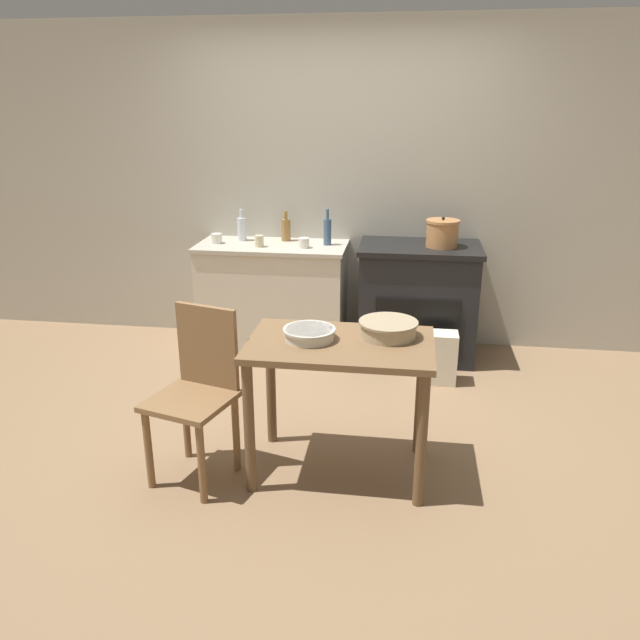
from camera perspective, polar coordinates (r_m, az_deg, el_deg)
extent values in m
plane|color=#896B4C|center=(4.03, -0.80, -9.38)|extent=(14.00, 14.00, 0.00)
cube|color=#B2AD9E|center=(5.14, 1.95, 11.99)|extent=(8.00, 0.07, 2.55)
cube|color=beige|center=(5.11, -4.29, 2.04)|extent=(1.16, 0.55, 0.83)
cube|color=#B6AD9C|center=(5.00, -4.42, 6.75)|extent=(1.19, 0.58, 0.03)
cube|color=black|center=(4.98, 8.89, 1.51)|extent=(0.89, 0.59, 0.86)
cube|color=black|center=(4.86, 9.16, 6.55)|extent=(0.93, 0.63, 0.04)
cube|color=black|center=(4.71, 8.86, -0.21)|extent=(0.62, 0.01, 0.36)
cube|color=brown|center=(3.23, 1.86, -2.29)|extent=(0.96, 0.61, 0.03)
cylinder|color=brown|center=(3.24, -6.49, -9.82)|extent=(0.06, 0.06, 0.73)
cylinder|color=brown|center=(3.15, 9.25, -10.86)|extent=(0.06, 0.06, 0.73)
cylinder|color=brown|center=(3.68, -4.51, -5.98)|extent=(0.06, 0.06, 0.73)
cylinder|color=brown|center=(3.60, 9.18, -6.77)|extent=(0.06, 0.06, 0.73)
cube|color=olive|center=(3.34, -11.78, -7.24)|extent=(0.49, 0.49, 0.03)
cube|color=olive|center=(3.38, -10.25, -2.35)|extent=(0.35, 0.13, 0.45)
cylinder|color=olive|center=(3.43, -15.41, -11.34)|extent=(0.04, 0.04, 0.45)
cylinder|color=olive|center=(3.26, -10.78, -12.78)|extent=(0.04, 0.04, 0.45)
cylinder|color=olive|center=(3.66, -12.15, -9.04)|extent=(0.04, 0.04, 0.45)
cylinder|color=olive|center=(3.49, -7.68, -10.23)|extent=(0.04, 0.04, 0.45)
cube|color=beige|center=(4.59, 10.81, -3.39)|extent=(0.25, 0.18, 0.38)
cylinder|color=#B77A47|center=(4.80, 11.11, 7.66)|extent=(0.24, 0.24, 0.18)
cylinder|color=#B77A47|center=(4.78, 11.19, 8.85)|extent=(0.25, 0.25, 0.02)
sphere|color=black|center=(4.78, 11.21, 9.11)|extent=(0.02, 0.02, 0.02)
cylinder|color=silver|center=(3.24, -0.99, -1.29)|extent=(0.25, 0.25, 0.06)
cylinder|color=beige|center=(3.23, -0.99, -0.88)|extent=(0.27, 0.27, 0.01)
cylinder|color=tan|center=(3.30, 6.26, -0.82)|extent=(0.29, 0.29, 0.09)
cylinder|color=tan|center=(3.28, 6.28, -0.21)|extent=(0.31, 0.31, 0.01)
cylinder|color=#3D5675|center=(4.94, 0.68, 8.04)|extent=(0.06, 0.06, 0.20)
cylinder|color=#3D5675|center=(4.92, 0.69, 9.66)|extent=(0.02, 0.02, 0.08)
cylinder|color=silver|center=(5.14, -7.15, 8.23)|extent=(0.07, 0.07, 0.18)
cylinder|color=silver|center=(5.12, -7.21, 9.62)|extent=(0.03, 0.03, 0.07)
cylinder|color=olive|center=(5.11, -3.13, 8.21)|extent=(0.08, 0.08, 0.17)
cylinder|color=olive|center=(5.08, -3.16, 9.55)|extent=(0.03, 0.03, 0.07)
cylinder|color=beige|center=(4.91, -5.58, 7.20)|extent=(0.07, 0.07, 0.09)
cylinder|color=silver|center=(4.86, -1.49, 7.06)|extent=(0.08, 0.08, 0.08)
cylinder|color=silver|center=(5.08, -9.42, 7.37)|extent=(0.08, 0.08, 0.08)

